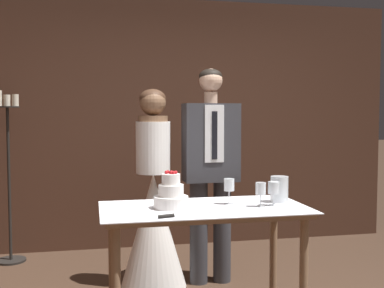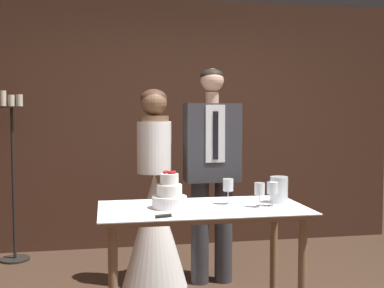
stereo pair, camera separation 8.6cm
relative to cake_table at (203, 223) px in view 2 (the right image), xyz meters
name	(u,v)px [view 2 (the right image)]	position (x,y,z in m)	size (l,w,h in m)	color
wall_back	(181,124)	(0.18, 2.05, 0.61)	(4.77, 0.12, 2.63)	#472B1E
cake_table	(203,223)	(0.00, 0.00, 0.00)	(1.37, 0.71, 0.81)	#8E6B4C
tiered_cake	(169,195)	(-0.22, 0.00, 0.19)	(0.23, 0.23, 0.25)	white
cake_knife	(174,215)	(-0.23, -0.26, 0.11)	(0.39, 0.12, 0.02)	silver
wine_glass_near	(260,190)	(0.37, -0.07, 0.22)	(0.07, 0.07, 0.16)	silver
wine_glass_middle	(273,189)	(0.47, -0.05, 0.22)	(0.08, 0.08, 0.16)	silver
wine_glass_far	(228,186)	(0.19, 0.06, 0.23)	(0.07, 0.07, 0.18)	silver
hurricane_candle	(279,190)	(0.56, 0.06, 0.19)	(0.12, 0.12, 0.18)	silver
bride	(155,214)	(-0.24, 0.80, -0.10)	(0.54, 0.54, 1.63)	white
groom	(212,164)	(0.24, 0.80, 0.30)	(0.45, 0.25, 1.80)	#38383D
candle_stand	(13,176)	(-1.51, 1.73, 0.12)	(0.28, 0.28, 1.64)	black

